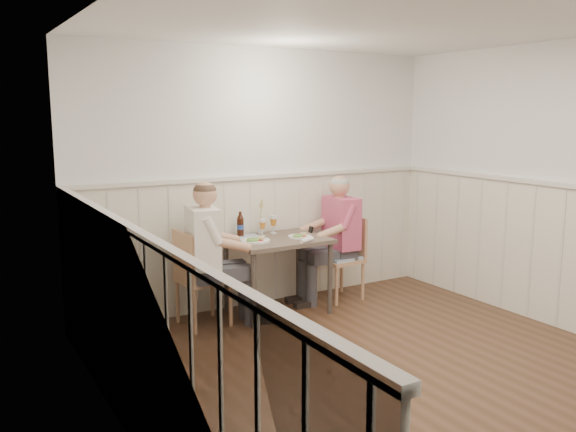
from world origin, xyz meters
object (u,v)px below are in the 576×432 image
object	(u,v)px
man_in_pink	(338,247)
diner_cream	(208,266)
grass_vase	(260,217)
chair_left	(198,275)
chair_right	(344,254)
dining_table	(278,248)
beer_bottle	(240,225)

from	to	relation	value
man_in_pink	diner_cream	size ratio (longest dim) A/B	0.97
grass_vase	chair_left	bearing A→B (deg)	-161.80
diner_cream	grass_vase	world-z (taller)	diner_cream
chair_right	dining_table	bearing A→B (deg)	-175.64
man_in_pink	diner_cream	world-z (taller)	diner_cream
man_in_pink	diner_cream	distance (m)	1.51
dining_table	chair_right	distance (m)	0.86
chair_left	chair_right	bearing A→B (deg)	1.34
beer_bottle	grass_vase	world-z (taller)	grass_vase
diner_cream	beer_bottle	xyz separation A→B (m)	(0.48, 0.31, 0.28)
chair_left	beer_bottle	distance (m)	0.71
dining_table	grass_vase	world-z (taller)	grass_vase
chair_right	grass_vase	xyz separation A→B (m)	(-0.89, 0.22, 0.44)
dining_table	chair_left	bearing A→B (deg)	178.29
chair_right	chair_left	xyz separation A→B (m)	(-1.67, -0.04, 0.02)
man_in_pink	grass_vase	xyz separation A→B (m)	(-0.81, 0.22, 0.36)
chair_right	chair_left	bearing A→B (deg)	-178.66
dining_table	grass_vase	bearing A→B (deg)	100.26
dining_table	man_in_pink	xyz separation A→B (m)	(0.76, 0.06, -0.09)
diner_cream	man_in_pink	bearing A→B (deg)	3.79
dining_table	chair_right	world-z (taller)	chair_right
grass_vase	beer_bottle	bearing A→B (deg)	-176.04
dining_table	grass_vase	distance (m)	0.39
chair_right	grass_vase	size ratio (longest dim) A/B	2.33
chair_right	diner_cream	xyz separation A→B (m)	(-1.59, -0.10, 0.10)
dining_table	chair_right	bearing A→B (deg)	4.36
beer_bottle	man_in_pink	bearing A→B (deg)	-11.31
chair_right	chair_left	world-z (taller)	chair_left
dining_table	beer_bottle	distance (m)	0.44
dining_table	chair_left	size ratio (longest dim) A/B	1.04
chair_left	beer_bottle	size ratio (longest dim) A/B	3.63
diner_cream	beer_bottle	size ratio (longest dim) A/B	5.54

